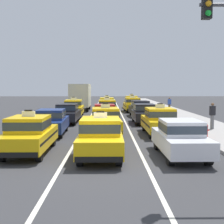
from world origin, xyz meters
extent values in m
plane|color=#353538|center=(0.00, 0.00, 0.00)|extent=(160.00, 160.00, 0.00)
cube|color=silver|center=(-1.60, 20.00, 0.00)|extent=(0.14, 80.00, 0.01)
cube|color=silver|center=(1.60, 20.00, 0.00)|extent=(0.14, 80.00, 0.01)
cube|color=#9E9993|center=(7.20, 15.00, 0.07)|extent=(4.00, 90.00, 0.15)
cylinder|color=black|center=(-4.11, 3.57, 0.32)|extent=(0.25, 0.64, 0.64)
cylinder|color=black|center=(-2.63, 3.58, 0.32)|extent=(0.25, 0.64, 0.64)
cylinder|color=black|center=(-4.08, 0.51, 0.32)|extent=(0.25, 0.64, 0.64)
cylinder|color=black|center=(-2.61, 0.52, 0.32)|extent=(0.25, 0.64, 0.64)
cube|color=yellow|center=(-3.36, 2.05, 0.67)|extent=(1.84, 4.52, 0.70)
cube|color=black|center=(-3.36, 2.05, 0.72)|extent=(1.86, 4.16, 0.10)
cube|color=yellow|center=(-3.36, 1.90, 1.34)|extent=(1.62, 2.11, 0.64)
cube|color=#2D3842|center=(-3.36, 1.90, 1.34)|extent=(1.64, 2.13, 0.35)
cube|color=white|center=(-3.36, 1.90, 1.78)|extent=(0.56, 0.12, 0.24)
cube|color=black|center=(-3.36, 1.90, 1.93)|extent=(0.32, 0.11, 0.06)
cube|color=black|center=(-3.38, 4.26, 0.42)|extent=(1.71, 0.16, 0.20)
cube|color=black|center=(-3.34, -0.16, 0.42)|extent=(1.71, 0.16, 0.20)
cylinder|color=black|center=(-4.12, 8.54, 0.32)|extent=(0.26, 0.65, 0.64)
cylinder|color=black|center=(-2.68, 8.58, 0.32)|extent=(0.26, 0.65, 0.64)
cylinder|color=black|center=(-4.03, 5.70, 0.32)|extent=(0.26, 0.65, 0.64)
cylinder|color=black|center=(-2.59, 5.74, 0.32)|extent=(0.26, 0.65, 0.64)
cube|color=navy|center=(-3.36, 7.14, 0.65)|extent=(1.89, 4.35, 0.66)
cube|color=navy|center=(-3.35, 7.04, 1.28)|extent=(1.62, 1.95, 0.60)
cube|color=#2D3842|center=(-3.35, 7.04, 1.28)|extent=(1.64, 1.97, 0.33)
cylinder|color=black|center=(-3.85, 14.33, 0.32)|extent=(0.25, 0.64, 0.64)
cylinder|color=black|center=(-2.40, 14.32, 0.32)|extent=(0.25, 0.64, 0.64)
cylinder|color=black|center=(-3.88, 11.50, 0.32)|extent=(0.25, 0.64, 0.64)
cylinder|color=black|center=(-2.44, 11.48, 0.32)|extent=(0.25, 0.64, 0.64)
cube|color=black|center=(-3.14, 12.91, 0.65)|extent=(1.81, 4.32, 0.66)
cube|color=black|center=(-3.14, 12.81, 1.28)|extent=(1.58, 1.92, 0.60)
cube|color=#2D3842|center=(-3.14, 12.81, 1.28)|extent=(1.60, 1.94, 0.33)
cylinder|color=black|center=(-4.04, 19.91, 0.32)|extent=(0.25, 0.65, 0.64)
cylinder|color=black|center=(-2.57, 19.94, 0.32)|extent=(0.25, 0.65, 0.64)
cylinder|color=black|center=(-3.97, 16.85, 0.32)|extent=(0.25, 0.65, 0.64)
cylinder|color=black|center=(-2.50, 16.88, 0.32)|extent=(0.25, 0.65, 0.64)
cube|color=yellow|center=(-3.27, 18.39, 0.67)|extent=(1.90, 4.54, 0.70)
cube|color=black|center=(-3.27, 18.39, 0.72)|extent=(1.91, 4.18, 0.10)
cube|color=yellow|center=(-3.27, 18.24, 1.34)|extent=(1.65, 2.14, 0.64)
cube|color=#2D3842|center=(-3.27, 18.24, 1.34)|extent=(1.67, 2.16, 0.35)
cube|color=white|center=(-3.27, 18.24, 1.78)|extent=(0.56, 0.13, 0.24)
cube|color=black|center=(-3.27, 18.24, 1.93)|extent=(0.32, 0.12, 0.06)
cube|color=black|center=(-3.32, 20.60, 0.42)|extent=(1.71, 0.18, 0.20)
cube|color=black|center=(-3.22, 16.19, 0.42)|extent=(1.71, 0.18, 0.20)
cylinder|color=black|center=(-4.17, 27.47, 0.32)|extent=(0.24, 0.64, 0.64)
cylinder|color=black|center=(-2.27, 27.47, 0.32)|extent=(0.24, 0.64, 0.64)
cylinder|color=black|center=(-4.17, 23.57, 0.32)|extent=(0.24, 0.64, 0.64)
cylinder|color=black|center=(-2.27, 23.57, 0.32)|extent=(0.24, 0.64, 0.64)
cube|color=maroon|center=(-3.22, 28.45, 1.37)|extent=(2.10, 2.20, 2.10)
cube|color=#2D3842|center=(-3.22, 29.52, 1.67)|extent=(1.93, 0.06, 0.76)
cube|color=beige|center=(-3.22, 25.19, 1.92)|extent=(2.30, 5.20, 2.70)
cylinder|color=black|center=(-0.90, 2.85, 0.32)|extent=(0.24, 0.64, 0.64)
cylinder|color=black|center=(0.57, 2.84, 0.32)|extent=(0.24, 0.64, 0.64)
cylinder|color=black|center=(-0.91, -0.21, 0.32)|extent=(0.24, 0.64, 0.64)
cylinder|color=black|center=(0.57, -0.22, 0.32)|extent=(0.24, 0.64, 0.64)
cube|color=yellow|center=(-0.17, 1.32, 0.67)|extent=(1.81, 4.51, 0.70)
cube|color=black|center=(-0.17, 1.32, 0.72)|extent=(1.83, 4.15, 0.10)
cube|color=yellow|center=(-0.17, 1.17, 1.34)|extent=(1.61, 2.11, 0.64)
cube|color=#2D3842|center=(-0.17, 1.17, 1.34)|extent=(1.63, 2.13, 0.35)
cube|color=white|center=(-0.17, 1.17, 1.78)|extent=(0.56, 0.12, 0.24)
cube|color=black|center=(-0.17, 1.17, 1.93)|extent=(0.32, 0.11, 0.06)
cube|color=black|center=(-0.16, 3.53, 0.42)|extent=(1.71, 0.15, 0.20)
cube|color=black|center=(-0.18, -0.89, 0.42)|extent=(1.71, 0.15, 0.20)
cylinder|color=black|center=(-0.83, 8.76, 0.32)|extent=(0.27, 0.65, 0.64)
cylinder|color=black|center=(0.64, 8.83, 0.32)|extent=(0.27, 0.65, 0.64)
cylinder|color=black|center=(-0.68, 5.70, 0.32)|extent=(0.27, 0.65, 0.64)
cylinder|color=black|center=(0.79, 5.78, 0.32)|extent=(0.27, 0.65, 0.64)
cube|color=yellow|center=(-0.02, 7.27, 0.67)|extent=(2.02, 4.58, 0.70)
cube|color=black|center=(-0.02, 7.27, 0.72)|extent=(2.02, 4.22, 0.10)
cube|color=yellow|center=(-0.01, 7.12, 1.34)|extent=(1.70, 2.18, 0.64)
cube|color=#2D3842|center=(-0.01, 7.12, 1.34)|extent=(1.72, 2.20, 0.35)
cube|color=white|center=(-0.01, 7.12, 1.78)|extent=(0.57, 0.15, 0.24)
cube|color=black|center=(-0.01, 7.12, 1.93)|extent=(0.32, 0.13, 0.06)
cube|color=black|center=(-0.13, 9.48, 0.42)|extent=(1.71, 0.22, 0.20)
cube|color=black|center=(0.09, 5.06, 0.42)|extent=(1.71, 0.22, 0.20)
cylinder|color=black|center=(-0.92, 13.65, 0.32)|extent=(0.27, 0.65, 0.64)
cylinder|color=black|center=(0.52, 13.73, 0.32)|extent=(0.27, 0.65, 0.64)
cylinder|color=black|center=(-0.78, 10.82, 0.32)|extent=(0.27, 0.65, 0.64)
cylinder|color=black|center=(0.66, 10.89, 0.32)|extent=(0.27, 0.65, 0.64)
cube|color=maroon|center=(-0.13, 12.27, 0.65)|extent=(1.97, 4.38, 0.66)
cube|color=maroon|center=(-0.12, 12.17, 1.28)|extent=(1.65, 1.98, 0.60)
cube|color=#2D3842|center=(-0.12, 12.17, 1.28)|extent=(1.67, 2.00, 0.33)
cylinder|color=black|center=(-0.72, 19.68, 0.32)|extent=(0.26, 0.65, 0.64)
cylinder|color=black|center=(0.76, 19.71, 0.32)|extent=(0.26, 0.65, 0.64)
cylinder|color=black|center=(-0.64, 16.62, 0.32)|extent=(0.26, 0.65, 0.64)
cylinder|color=black|center=(0.83, 16.65, 0.32)|extent=(0.26, 0.65, 0.64)
cube|color=yellow|center=(0.06, 18.16, 0.67)|extent=(1.91, 4.54, 0.70)
cube|color=black|center=(0.06, 18.16, 0.72)|extent=(1.92, 4.18, 0.10)
cube|color=yellow|center=(0.06, 18.01, 1.34)|extent=(1.65, 2.14, 0.64)
cube|color=#2D3842|center=(0.06, 18.01, 1.34)|extent=(1.67, 2.16, 0.35)
cube|color=white|center=(0.06, 18.01, 1.78)|extent=(0.56, 0.13, 0.24)
cube|color=black|center=(0.06, 18.01, 1.93)|extent=(0.32, 0.12, 0.06)
cube|color=black|center=(0.01, 20.37, 0.42)|extent=(1.71, 0.18, 0.20)
cube|color=black|center=(0.11, 15.96, 0.42)|extent=(1.71, 0.18, 0.20)
cylinder|color=black|center=(-0.78, 25.79, 0.32)|extent=(0.26, 0.65, 0.64)
cylinder|color=black|center=(0.70, 25.83, 0.32)|extent=(0.26, 0.65, 0.64)
cylinder|color=black|center=(-0.69, 22.73, 0.32)|extent=(0.26, 0.65, 0.64)
cylinder|color=black|center=(0.79, 22.77, 0.32)|extent=(0.26, 0.65, 0.64)
cube|color=yellow|center=(0.00, 24.28, 0.67)|extent=(1.92, 4.55, 0.70)
cube|color=black|center=(0.00, 24.28, 0.72)|extent=(1.93, 4.19, 0.10)
cube|color=yellow|center=(0.01, 24.13, 1.34)|extent=(1.66, 2.14, 0.64)
cube|color=#2D3842|center=(0.01, 24.13, 1.34)|extent=(1.68, 2.16, 0.35)
cube|color=white|center=(0.01, 24.13, 1.78)|extent=(0.56, 0.14, 0.24)
cube|color=black|center=(0.01, 24.13, 1.93)|extent=(0.32, 0.12, 0.06)
cube|color=black|center=(-0.06, 26.49, 0.42)|extent=(1.71, 0.19, 0.20)
cube|color=black|center=(0.07, 22.07, 0.42)|extent=(1.71, 0.19, 0.20)
cylinder|color=black|center=(2.48, 2.64, 0.32)|extent=(0.25, 0.64, 0.64)
cylinder|color=black|center=(3.92, 2.65, 0.32)|extent=(0.25, 0.64, 0.64)
cylinder|color=black|center=(2.51, -0.20, 0.32)|extent=(0.25, 0.64, 0.64)
cylinder|color=black|center=(3.95, -0.18, 0.32)|extent=(0.25, 0.64, 0.64)
cube|color=silver|center=(3.22, 1.23, 0.65)|extent=(1.81, 4.32, 0.66)
cube|color=silver|center=(3.22, 1.13, 1.28)|extent=(1.58, 1.92, 0.60)
cube|color=#2D3842|center=(3.22, 1.13, 1.28)|extent=(1.60, 1.94, 0.33)
cylinder|color=black|center=(2.60, 8.64, 0.32)|extent=(0.24, 0.64, 0.64)
cylinder|color=black|center=(4.08, 8.65, 0.32)|extent=(0.24, 0.64, 0.64)
cylinder|color=black|center=(2.62, 5.58, 0.32)|extent=(0.24, 0.64, 0.64)
cylinder|color=black|center=(4.10, 5.59, 0.32)|extent=(0.24, 0.64, 0.64)
cube|color=yellow|center=(3.35, 7.12, 0.67)|extent=(1.83, 4.51, 0.70)
cube|color=black|center=(3.35, 7.12, 0.72)|extent=(1.85, 4.15, 0.10)
cube|color=yellow|center=(3.35, 6.97, 1.34)|extent=(1.61, 2.11, 0.64)
cube|color=#2D3842|center=(3.35, 6.97, 1.34)|extent=(1.63, 2.13, 0.35)
cube|color=white|center=(3.35, 6.97, 1.78)|extent=(0.56, 0.12, 0.24)
cube|color=black|center=(3.35, 6.97, 1.93)|extent=(0.32, 0.11, 0.06)
cube|color=black|center=(3.33, 9.33, 0.42)|extent=(1.71, 0.15, 0.20)
cube|color=black|center=(3.36, 4.91, 0.42)|extent=(1.71, 0.15, 0.20)
cylinder|color=black|center=(2.36, 14.15, 0.32)|extent=(0.24, 0.64, 0.64)
cylinder|color=black|center=(3.80, 14.15, 0.32)|extent=(0.24, 0.64, 0.64)
cylinder|color=black|center=(2.35, 11.31, 0.32)|extent=(0.24, 0.64, 0.64)
cylinder|color=black|center=(3.79, 11.31, 0.32)|extent=(0.24, 0.64, 0.64)
cube|color=black|center=(3.07, 12.73, 0.65)|extent=(1.77, 4.30, 0.66)
cube|color=black|center=(3.07, 12.63, 1.28)|extent=(1.56, 1.90, 0.60)
cube|color=#2D3842|center=(3.07, 12.63, 1.28)|extent=(1.58, 1.92, 0.33)
cylinder|color=black|center=(2.53, 19.59, 0.32)|extent=(0.27, 0.65, 0.64)
cylinder|color=black|center=(3.97, 19.67, 0.32)|extent=(0.27, 0.65, 0.64)
cylinder|color=black|center=(2.69, 16.75, 0.32)|extent=(0.27, 0.65, 0.64)
cylinder|color=black|center=(4.13, 16.83, 0.32)|extent=(0.27, 0.65, 0.64)
cube|color=black|center=(3.33, 18.21, 0.65)|extent=(1.99, 4.39, 0.66)
cube|color=black|center=(3.34, 18.11, 1.28)|extent=(1.66, 1.98, 0.60)
cube|color=#2D3842|center=(3.34, 18.11, 1.28)|extent=(1.68, 2.00, 0.33)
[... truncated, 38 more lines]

